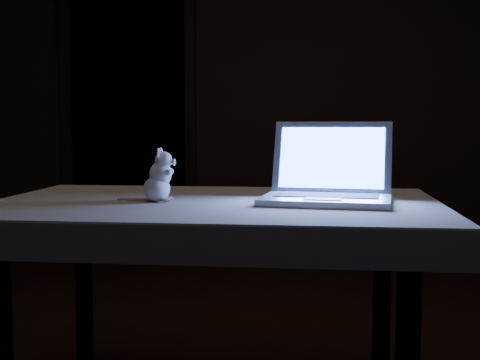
# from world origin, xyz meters

# --- Properties ---
(back_wall) EXTENTS (4.50, 0.04, 2.60)m
(back_wall) POSITION_xyz_m (0.00, 2.50, 1.30)
(back_wall) COLOR black
(back_wall) RESTS_ON ground
(doorway) EXTENTS (1.06, 0.36, 2.13)m
(doorway) POSITION_xyz_m (-1.10, 2.50, 1.06)
(doorway) COLOR black
(doorway) RESTS_ON back_wall
(table) EXTENTS (1.46, 0.97, 0.77)m
(table) POSITION_xyz_m (-0.10, -0.26, 0.38)
(table) COLOR black
(table) RESTS_ON floor
(tablecloth) EXTENTS (1.58, 1.08, 0.11)m
(tablecloth) POSITION_xyz_m (-0.10, -0.30, 0.72)
(tablecloth) COLOR beige
(tablecloth) RESTS_ON table
(laptop) EXTENTS (0.48, 0.44, 0.29)m
(laptop) POSITION_xyz_m (0.28, -0.30, 0.92)
(laptop) COLOR #BCBCC2
(laptop) RESTS_ON tablecloth
(plush_mouse) EXTENTS (0.15, 0.15, 0.18)m
(plush_mouse) POSITION_xyz_m (-0.30, -0.29, 0.87)
(plush_mouse) COLOR white
(plush_mouse) RESTS_ON tablecloth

